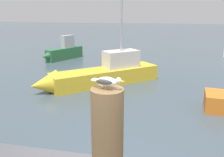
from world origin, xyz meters
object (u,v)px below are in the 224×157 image
object	(u,v)px
boat_green	(63,52)
seagull	(108,81)
mooring_post	(107,134)
boat_yellow	(98,75)

from	to	relation	value
boat_green	seagull	bearing A→B (deg)	-64.29
mooring_post	seagull	world-z (taller)	seagull
mooring_post	boat_green	world-z (taller)	mooring_post
seagull	boat_yellow	distance (m)	7.66
seagull	boat_green	bearing A→B (deg)	115.71
mooring_post	boat_yellow	distance (m)	7.53
seagull	boat_green	xyz separation A→B (m)	(-5.82, 12.10, -1.85)
mooring_post	boat_green	xyz separation A→B (m)	(-5.82, 12.10, -1.21)
boat_green	boat_yellow	bearing A→B (deg)	-53.20
mooring_post	seagull	xyz separation A→B (m)	(0.01, -0.00, 0.65)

